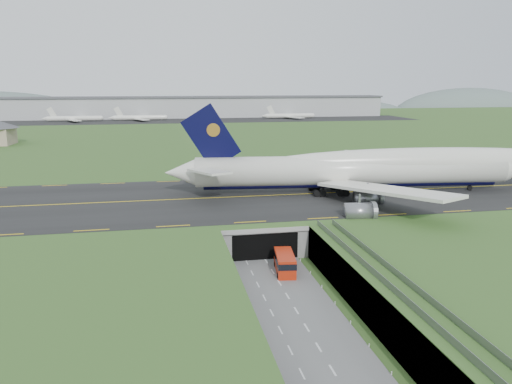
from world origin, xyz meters
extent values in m
plane|color=#325923|center=(0.00, 0.00, 0.00)|extent=(900.00, 900.00, 0.00)
cube|color=gray|center=(0.00, 0.00, 3.00)|extent=(800.00, 800.00, 6.00)
cube|color=slate|center=(0.00, -7.50, 0.10)|extent=(12.00, 75.00, 0.20)
cube|color=black|center=(0.00, 33.00, 6.09)|extent=(800.00, 44.00, 0.18)
cube|color=gray|center=(0.00, 19.00, 5.50)|extent=(16.00, 22.00, 1.00)
cube|color=gray|center=(-7.00, 19.00, 3.00)|extent=(2.00, 22.00, 6.00)
cube|color=gray|center=(7.00, 19.00, 3.00)|extent=(2.00, 22.00, 6.00)
cube|color=black|center=(0.00, 14.00, 2.50)|extent=(12.00, 12.00, 5.00)
cube|color=#A8A8A3|center=(0.00, 7.95, 5.60)|extent=(17.00, 0.50, 0.80)
cube|color=#A8A8A3|center=(11.00, -18.50, 5.80)|extent=(3.00, 53.00, 0.50)
cube|color=gray|center=(9.60, -18.50, 6.55)|extent=(0.06, 53.00, 1.00)
cube|color=gray|center=(12.40, -18.50, 6.55)|extent=(0.06, 53.00, 1.00)
cylinder|color=#A8A8A3|center=(11.00, -28.00, 2.80)|extent=(0.90, 0.90, 5.60)
cylinder|color=#A8A8A3|center=(11.00, -16.00, 2.80)|extent=(0.90, 0.90, 5.60)
cylinder|color=#A8A8A3|center=(11.00, -4.00, 2.80)|extent=(0.90, 0.90, 5.60)
cylinder|color=silver|center=(25.53, 32.34, 11.46)|extent=(72.18, 14.50, 6.76)
sphere|color=silver|center=(61.26, 28.45, 11.46)|extent=(7.31, 7.31, 6.63)
cone|color=silver|center=(-13.35, 36.57, 11.46)|extent=(8.05, 7.19, 6.43)
ellipsoid|color=silver|center=(44.82, 30.24, 12.99)|extent=(82.42, 15.09, 7.10)
ellipsoid|color=black|center=(60.21, 28.56, 12.31)|extent=(5.03, 3.45, 2.37)
cylinder|color=black|center=(25.53, 32.34, 8.83)|extent=(68.19, 10.21, 2.84)
cube|color=silver|center=(29.46, 48.92, 10.41)|extent=(24.68, 29.93, 2.84)
cube|color=silver|center=(-6.19, 43.76, 13.05)|extent=(10.48, 12.30, 1.08)
cube|color=silver|center=(25.80, 15.30, 10.41)|extent=(19.55, 31.97, 2.84)
cube|color=silver|center=(-7.90, 28.00, 13.05)|extent=(8.74, 12.57, 1.08)
cube|color=black|center=(-6.52, 35.83, 19.39)|extent=(13.43, 2.09, 14.96)
cylinder|color=#C9872F|center=(-5.99, 35.77, 20.98)|extent=(3.02, 1.06, 2.96)
cylinder|color=slate|center=(27.38, 42.24, 7.13)|extent=(5.84, 4.06, 3.49)
cylinder|color=slate|center=(23.62, 53.81, 7.13)|extent=(5.84, 4.06, 3.49)
cylinder|color=slate|center=(25.21, 22.27, 7.13)|extent=(5.84, 4.06, 3.49)
cylinder|color=slate|center=(19.04, 11.78, 7.13)|extent=(5.84, 4.06, 3.49)
cylinder|color=black|center=(54.11, 29.23, 6.76)|extent=(1.21, 0.65, 1.16)
cube|color=black|center=(20.80, 32.85, 6.92)|extent=(7.11, 8.04, 1.48)
cube|color=#B9240C|center=(1.99, 1.60, 1.76)|extent=(3.92, 8.13, 3.13)
cube|color=black|center=(1.99, 1.60, 2.39)|extent=(4.00, 8.24, 1.04)
cube|color=black|center=(1.99, 1.60, 0.46)|extent=(3.65, 7.59, 0.52)
cylinder|color=black|center=(0.31, -0.80, 0.57)|extent=(0.49, 0.98, 0.94)
cylinder|color=black|center=(0.99, 4.36, 0.57)|extent=(0.49, 0.98, 0.94)
cylinder|color=black|center=(2.99, -1.16, 0.57)|extent=(0.49, 0.98, 0.94)
cylinder|color=black|center=(3.68, 4.01, 0.57)|extent=(0.49, 0.98, 0.94)
cube|color=#B2B2B2|center=(0.00, 300.00, 13.50)|extent=(300.00, 22.00, 15.00)
cube|color=#4C4C51|center=(0.00, 300.00, 21.00)|extent=(302.00, 24.00, 1.20)
cube|color=black|center=(0.00, 270.00, 6.14)|extent=(320.00, 50.00, 0.08)
cylinder|color=silver|center=(-73.12, 275.00, 8.18)|extent=(34.00, 3.20, 3.20)
cylinder|color=silver|center=(-30.69, 275.00, 8.18)|extent=(34.00, 3.20, 3.20)
cylinder|color=silver|center=(74.29, 275.00, 8.18)|extent=(34.00, 3.20, 3.20)
ellipsoid|color=#566863|center=(120.00, 430.00, -4.00)|extent=(260.00, 91.00, 44.00)
ellipsoid|color=#566863|center=(320.00, 430.00, -4.00)|extent=(180.00, 63.00, 60.00)
camera|label=1|loc=(-17.61, -74.92, 31.17)|focal=35.00mm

